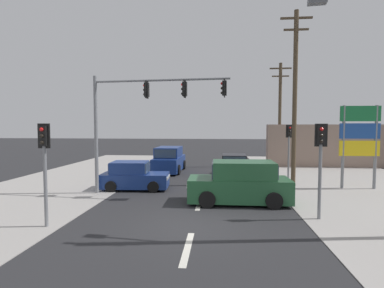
# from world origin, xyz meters

# --- Properties ---
(ground_plane) EXTENTS (140.00, 140.00, 0.00)m
(ground_plane) POSITION_xyz_m (0.00, 0.00, 0.00)
(ground_plane) COLOR #28282B
(lane_dash_near) EXTENTS (0.20, 2.40, 0.01)m
(lane_dash_near) POSITION_xyz_m (0.00, -2.00, 0.00)
(lane_dash_near) COLOR silver
(lane_dash_near) RESTS_ON ground
(lane_dash_mid) EXTENTS (0.20, 2.40, 0.01)m
(lane_dash_mid) POSITION_xyz_m (0.00, 3.00, 0.00)
(lane_dash_mid) COLOR silver
(lane_dash_mid) RESTS_ON ground
(lane_dash_far) EXTENTS (0.20, 2.40, 0.01)m
(lane_dash_far) POSITION_xyz_m (0.00, 8.00, 0.00)
(lane_dash_far) COLOR silver
(lane_dash_far) RESTS_ON ground
(kerb_left_verge) EXTENTS (8.00, 40.00, 0.02)m
(kerb_left_verge) POSITION_xyz_m (-8.50, 4.00, 0.01)
(kerb_left_verge) COLOR #A39E99
(kerb_left_verge) RESTS_ON ground
(utility_pole_midground_right) EXTENTS (1.80, 0.26, 10.12)m
(utility_pole_midground_right) POSITION_xyz_m (5.26, 7.78, 5.30)
(utility_pole_midground_right) COLOR #4C3D2B
(utility_pole_midground_right) RESTS_ON ground
(utility_pole_background_right) EXTENTS (1.80, 0.26, 8.77)m
(utility_pole_background_right) POSITION_xyz_m (5.99, 15.79, 4.62)
(utility_pole_background_right) COLOR #4C3D2B
(utility_pole_background_right) RESTS_ON ground
(traffic_signal_mast) EXTENTS (6.87, 0.82, 6.00)m
(traffic_signal_mast) POSITION_xyz_m (-3.02, 4.32, 4.35)
(traffic_signal_mast) COLOR slate
(traffic_signal_mast) RESTS_ON ground
(pedestal_signal_right_kerb) EXTENTS (0.44, 0.30, 3.56)m
(pedestal_signal_right_kerb) POSITION_xyz_m (4.60, 1.06, 2.42)
(pedestal_signal_right_kerb) COLOR slate
(pedestal_signal_right_kerb) RESTS_ON ground
(pedestal_signal_left_kerb) EXTENTS (0.44, 0.29, 3.56)m
(pedestal_signal_left_kerb) POSITION_xyz_m (-5.02, -0.67, 2.42)
(pedestal_signal_left_kerb) COLOR slate
(pedestal_signal_left_kerb) RESTS_ON ground
(pedestal_signal_far_median) EXTENTS (0.43, 0.31, 3.56)m
(pedestal_signal_far_median) POSITION_xyz_m (5.43, 9.75, 2.42)
(pedestal_signal_far_median) COLOR slate
(pedestal_signal_far_median) RESTS_ON ground
(shopping_plaza_sign) EXTENTS (2.10, 0.16, 4.60)m
(shopping_plaza_sign) POSITION_xyz_m (8.55, 6.89, 2.98)
(shopping_plaza_sign) COLOR slate
(shopping_plaza_sign) RESTS_ON ground
(shopfront_wall_far) EXTENTS (12.00, 1.00, 3.60)m
(shopfront_wall_far) POSITION_xyz_m (11.00, 16.00, 1.80)
(shopfront_wall_far) COLOR gray
(shopfront_wall_far) RESTS_ON ground
(suv_kerbside_parked) EXTENTS (4.56, 2.10, 1.90)m
(suv_kerbside_parked) POSITION_xyz_m (1.83, 3.19, 0.88)
(suv_kerbside_parked) COLOR #235633
(suv_kerbside_parked) RESTS_ON ground
(sedan_oncoming_mid) EXTENTS (1.99, 4.29, 1.56)m
(sedan_oncoming_mid) POSITION_xyz_m (1.89, 9.89, 0.70)
(sedan_oncoming_mid) COLOR black
(sedan_oncoming_mid) RESTS_ON ground
(suv_crossing_left) EXTENTS (2.14, 4.58, 1.90)m
(suv_crossing_left) POSITION_xyz_m (-2.89, 12.05, 0.88)
(suv_crossing_left) COLOR navy
(suv_crossing_left) RESTS_ON ground
(hatchback_receding_far) EXTENTS (3.72, 1.95, 1.53)m
(hatchback_receding_far) POSITION_xyz_m (-3.78, 5.63, 0.70)
(hatchback_receding_far) COLOR navy
(hatchback_receding_far) RESTS_ON ground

